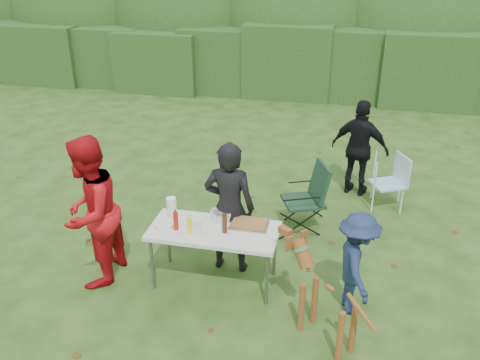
% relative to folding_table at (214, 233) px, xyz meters
% --- Properties ---
extents(ground, '(80.00, 80.00, 0.00)m').
position_rel_folding_table_xyz_m(ground, '(-0.21, 0.09, -0.69)').
color(ground, '#1E4211').
extents(hedge_row, '(22.00, 1.40, 1.70)m').
position_rel_folding_table_xyz_m(hedge_row, '(-0.21, 8.09, 0.16)').
color(hedge_row, '#23471C').
rests_on(hedge_row, ground).
extents(shrub_backdrop, '(20.00, 2.60, 3.20)m').
position_rel_folding_table_xyz_m(shrub_backdrop, '(-0.21, 9.69, 0.91)').
color(shrub_backdrop, '#3D6628').
rests_on(shrub_backdrop, ground).
extents(folding_table, '(1.50, 0.70, 0.74)m').
position_rel_folding_table_xyz_m(folding_table, '(0.00, 0.00, 0.00)').
color(folding_table, silver).
rests_on(folding_table, ground).
extents(person_cook, '(0.62, 0.41, 1.70)m').
position_rel_folding_table_xyz_m(person_cook, '(0.11, 0.34, 0.16)').
color(person_cook, black).
rests_on(person_cook, ground).
extents(person_red_jacket, '(0.71, 0.90, 1.84)m').
position_rel_folding_table_xyz_m(person_red_jacket, '(-1.41, -0.24, 0.23)').
color(person_red_jacket, red).
rests_on(person_red_jacket, ground).
extents(person_black_puffy, '(0.99, 0.63, 1.56)m').
position_rel_folding_table_xyz_m(person_black_puffy, '(1.63, 2.77, 0.09)').
color(person_black_puffy, black).
rests_on(person_black_puffy, ground).
extents(child, '(0.62, 0.87, 1.22)m').
position_rel_folding_table_xyz_m(child, '(1.63, -0.16, -0.08)').
color(child, navy).
rests_on(child, ground).
extents(dog, '(1.10, 1.03, 1.03)m').
position_rel_folding_table_xyz_m(dog, '(1.37, -0.72, -0.17)').
color(dog, brown).
rests_on(dog, ground).
extents(camping_chair, '(0.81, 0.81, 0.99)m').
position_rel_folding_table_xyz_m(camping_chair, '(0.90, 1.47, -0.19)').
color(camping_chair, '#193A24').
rests_on(camping_chair, ground).
extents(lawn_chair, '(0.66, 0.66, 0.84)m').
position_rel_folding_table_xyz_m(lawn_chair, '(2.09, 2.41, -0.27)').
color(lawn_chair, '#44AAE5').
rests_on(lawn_chair, ground).
extents(food_tray, '(0.45, 0.30, 0.02)m').
position_rel_folding_table_xyz_m(food_tray, '(0.39, 0.16, 0.06)').
color(food_tray, '#B7B7BA').
rests_on(food_tray, folding_table).
extents(focaccia_bread, '(0.40, 0.26, 0.04)m').
position_rel_folding_table_xyz_m(focaccia_bread, '(0.39, 0.16, 0.09)').
color(focaccia_bread, olive).
rests_on(focaccia_bread, food_tray).
extents(mustard_bottle, '(0.06, 0.06, 0.20)m').
position_rel_folding_table_xyz_m(mustard_bottle, '(-0.25, -0.13, 0.15)').
color(mustard_bottle, '#FEF118').
rests_on(mustard_bottle, folding_table).
extents(ketchup_bottle, '(0.06, 0.06, 0.22)m').
position_rel_folding_table_xyz_m(ketchup_bottle, '(-0.42, -0.10, 0.16)').
color(ketchup_bottle, '#B71D0C').
rests_on(ketchup_bottle, folding_table).
extents(beer_bottle, '(0.06, 0.06, 0.24)m').
position_rel_folding_table_xyz_m(beer_bottle, '(0.14, -0.04, 0.17)').
color(beer_bottle, '#47230F').
rests_on(beer_bottle, folding_table).
extents(paper_towel_roll, '(0.12, 0.12, 0.26)m').
position_rel_folding_table_xyz_m(paper_towel_roll, '(-0.56, 0.16, 0.18)').
color(paper_towel_roll, white).
rests_on(paper_towel_roll, folding_table).
extents(cup_stack, '(0.08, 0.08, 0.18)m').
position_rel_folding_table_xyz_m(cup_stack, '(-0.14, -0.14, 0.14)').
color(cup_stack, white).
rests_on(cup_stack, folding_table).
extents(pasta_bowl, '(0.26, 0.26, 0.10)m').
position_rel_folding_table_xyz_m(pasta_bowl, '(0.03, 0.25, 0.10)').
color(pasta_bowl, silver).
rests_on(pasta_bowl, folding_table).
extents(plate_stack, '(0.24, 0.24, 0.05)m').
position_rel_folding_table_xyz_m(plate_stack, '(-0.58, -0.06, 0.08)').
color(plate_stack, white).
rests_on(plate_stack, folding_table).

